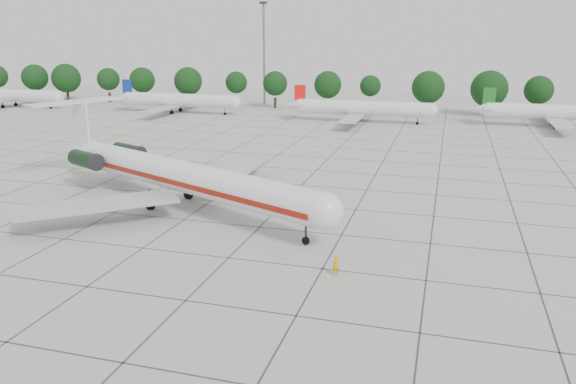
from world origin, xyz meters
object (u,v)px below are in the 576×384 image
Objects in this scene: bg_airliner_d at (559,113)px; floodlight_mast at (264,48)px; main_airliner at (172,173)px; bg_airliner_c at (362,108)px; bg_airliner_b at (179,100)px; ground_crew at (336,265)px; bg_airliner_a at (11,95)px.

floodlight_mast reaches higher than bg_airliner_d.
main_airliner is 1.44× the size of bg_airliner_d.
main_airliner is 64.39m from bg_airliner_c.
bg_airliner_b is at bearing -121.97° from floodlight_mast.
bg_airliner_d is (38.24, 4.24, 0.00)m from bg_airliner_c.
ground_crew is 0.06× the size of floodlight_mast.
bg_airliner_d is (48.81, 67.76, -0.61)m from main_airliner.
bg_airliner_b is (-52.86, 79.08, 2.09)m from ground_crew.
floodlight_mast is at bearing 58.03° from bg_airliner_b.
bg_airliner_c is 1.11× the size of floodlight_mast.
bg_airliner_c is at bearing -3.14° from bg_airliner_b.
main_airliner is 1.60× the size of floodlight_mast.
bg_airliner_b and bg_airliner_c have the same top height.
bg_airliner_a is at bearing 179.77° from bg_airliner_c.
bg_airliner_a is 45.14m from bg_airliner_b.
bg_airliner_c is 1.00× the size of bg_airliner_d.
ground_crew is 109.12m from floodlight_mast.
bg_airliner_c is at bearing -117.08° from ground_crew.
bg_airliner_a is 87.99m from bg_airliner_c.
main_airliner is 73.38m from bg_airliner_b.
floodlight_mast is at bearing 22.10° from bg_airliner_a.
bg_airliner_c is 38.47m from bg_airliner_d.
bg_airliner_a is at bearing 164.64° from main_airliner.
main_airliner reaches higher than bg_airliner_c.
bg_airliner_d is at bearing 6.33° from bg_airliner_c.
bg_airliner_a is 126.29m from bg_airliner_d.
bg_airliner_d is (126.23, 3.88, 0.00)m from bg_airliner_a.
bg_airliner_a is 1.11× the size of floodlight_mast.
bg_airliner_b is 42.96m from bg_airliner_c.
bg_airliner_c is 39.64m from floodlight_mast.
ground_crew is 95.14m from bg_airliner_b.
floodlight_mast is (-18.69, 87.72, 10.76)m from main_airliner.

